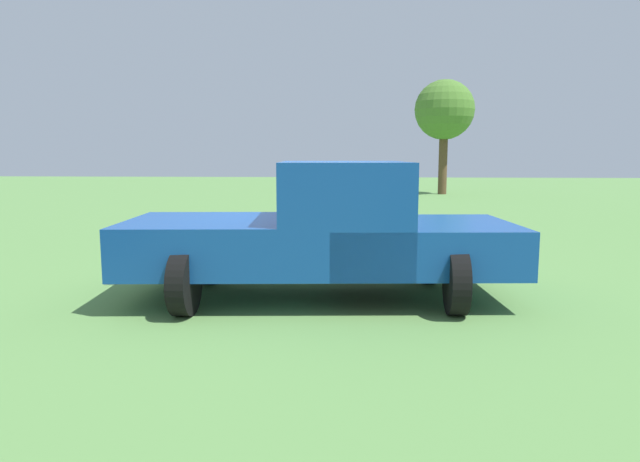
{
  "coord_description": "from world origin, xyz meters",
  "views": [
    {
      "loc": [
        7.73,
        0.67,
        1.9
      ],
      "look_at": [
        0.43,
        0.19,
        0.9
      ],
      "focal_mm": 31.22,
      "sensor_mm": 36.0,
      "label": 1
    }
  ],
  "objects": [
    {
      "name": "pickup_truck",
      "position": [
        0.42,
        0.32,
        0.94
      ],
      "size": [
        2.71,
        5.21,
        1.81
      ],
      "rotation": [
        0.0,
        0.0,
        4.79
      ],
      "color": "black",
      "rests_on": "ground_plane"
    },
    {
      "name": "tree_back_right",
      "position": [
        -19.75,
        4.82,
        3.99
      ],
      "size": [
        2.85,
        2.85,
        5.47
      ],
      "color": "brown",
      "rests_on": "ground_plane"
    },
    {
      "name": "ground_plane",
      "position": [
        0.0,
        0.0,
        0.0
      ],
      "size": [
        80.0,
        80.0,
        0.0
      ],
      "primitive_type": "plane",
      "color": "#5B8C47"
    }
  ]
}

